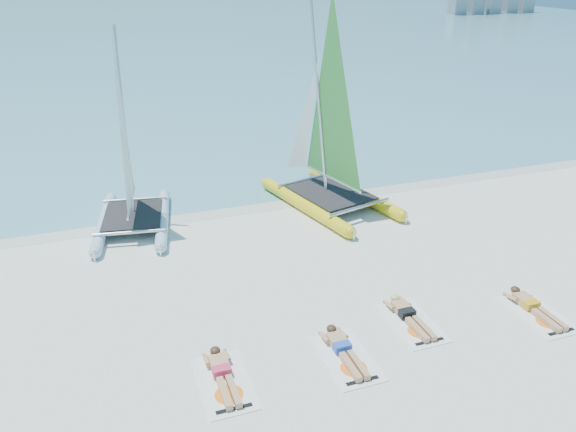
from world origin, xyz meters
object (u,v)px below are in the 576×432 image
catamaran_blue (127,170)px  sunbather_a (222,372)px  towel_b (347,358)px  towel_c (412,323)px  sunbather_c (408,314)px  towel_d (537,314)px  catamaran_yellow (323,136)px  towel_a (225,383)px  sunbather_d (532,306)px  sunbather_b (343,348)px

catamaran_blue → sunbather_a: catamaran_blue is taller
towel_b → towel_c: bearing=18.3°
sunbather_c → towel_d: size_ratio=0.93×
catamaran_yellow → towel_c: catamaran_yellow is taller
towel_a → towel_d: size_ratio=1.00×
towel_b → towel_d: bearing=-0.4°
towel_a → towel_c: same height
towel_a → sunbather_c: 4.61m
towel_a → towel_b: (2.60, -0.11, 0.00)m
towel_a → sunbather_d: 7.54m
towel_a → sunbather_b: size_ratio=1.07×
catamaran_yellow → towel_c: bearing=-110.0°
sunbather_c → catamaran_blue: bearing=127.0°
sunbather_c → sunbather_d: 3.06m
sunbather_a → towel_c: bearing=4.3°
sunbather_b → sunbather_a: bearing=177.6°
sunbather_c → sunbather_d: same height
catamaran_blue → towel_b: catamaran_blue is taller
sunbather_a → catamaran_blue: bearing=97.1°
catamaran_blue → towel_a: bearing=-73.4°
catamaran_blue → towel_a: (0.98, -8.07, -1.82)m
sunbather_d → catamaran_yellow: bearing=105.4°
sunbather_b → sunbather_d: same height
towel_a → sunbather_a: 0.22m
catamaran_blue → catamaran_yellow: size_ratio=0.85×
catamaran_blue → towel_b: bearing=-56.7°
sunbather_a → towel_c: sunbather_a is taller
towel_d → towel_b: bearing=179.6°
towel_a → towel_d: bearing=-1.1°
sunbather_a → sunbather_d: size_ratio=1.00×
catamaran_blue → sunbather_b: bearing=-56.2°
sunbather_c → sunbather_b: bearing=-161.7°
sunbather_d → towel_b: bearing=-178.2°
towel_c → sunbather_d: size_ratio=1.07×
towel_a → sunbather_b: sunbather_b is taller
sunbather_a → sunbather_d: 7.54m
sunbather_a → towel_b: (2.60, -0.30, -0.11)m
towel_a → towel_c: (4.55, 0.53, 0.00)m
towel_b → sunbather_c: (1.95, 0.83, 0.11)m
catamaran_blue → towel_b: (3.59, -8.17, -1.82)m
sunbather_b → catamaran_blue: bearing=114.2°
catamaran_blue → towel_c: bearing=-44.1°
towel_a → towel_b: same height
catamaran_blue → catamaran_yellow: catamaran_yellow is taller
catamaran_yellow → towel_b: catamaran_yellow is taller
towel_b → towel_c: size_ratio=1.00×
sunbather_b → sunbather_d: bearing=-0.4°
towel_a → sunbather_d: size_ratio=1.07×
catamaran_blue → sunbather_b: 8.92m
catamaran_yellow → sunbather_a: bearing=-138.3°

